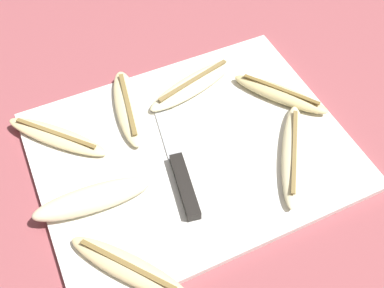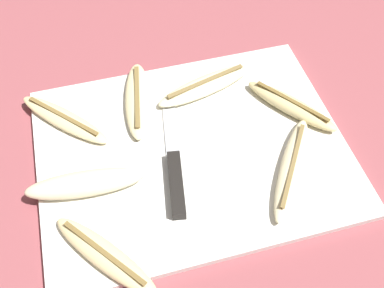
% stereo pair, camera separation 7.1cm
% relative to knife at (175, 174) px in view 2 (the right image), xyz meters
% --- Properties ---
extents(ground_plane, '(4.00, 4.00, 0.00)m').
position_rel_knife_xyz_m(ground_plane, '(0.04, 0.05, -0.02)').
color(ground_plane, '#93474C').
extents(cutting_board, '(0.49, 0.38, 0.01)m').
position_rel_knife_xyz_m(cutting_board, '(0.04, 0.05, -0.01)').
color(cutting_board, white).
rests_on(cutting_board, ground_plane).
extents(knife, '(0.06, 0.23, 0.02)m').
position_rel_knife_xyz_m(knife, '(0.00, 0.00, 0.00)').
color(knife, black).
rests_on(knife, cutting_board).
extents(banana_cream_curved, '(0.14, 0.18, 0.02)m').
position_rel_knife_xyz_m(banana_cream_curved, '(0.17, -0.04, 0.00)').
color(banana_cream_curved, beige).
rests_on(banana_cream_curved, cutting_board).
extents(banana_ripe_center, '(0.15, 0.16, 0.02)m').
position_rel_knife_xyz_m(banana_ripe_center, '(-0.15, 0.15, 0.00)').
color(banana_ripe_center, beige).
rests_on(banana_ripe_center, cutting_board).
extents(banana_spotted_left, '(0.13, 0.16, 0.02)m').
position_rel_knife_xyz_m(banana_spotted_left, '(0.22, 0.08, 0.00)').
color(banana_spotted_left, '#DBC684').
rests_on(banana_spotted_left, cutting_board).
extents(banana_mellow_near, '(0.14, 0.16, 0.02)m').
position_rel_knife_xyz_m(banana_mellow_near, '(-0.12, -0.10, 0.00)').
color(banana_mellow_near, beige).
rests_on(banana_mellow_near, cutting_board).
extents(banana_soft_right, '(0.07, 0.18, 0.02)m').
position_rel_knife_xyz_m(banana_soft_right, '(-0.03, 0.16, 0.00)').
color(banana_soft_right, beige).
rests_on(banana_soft_right, cutting_board).
extents(banana_bright_far, '(0.18, 0.06, 0.03)m').
position_rel_knife_xyz_m(banana_bright_far, '(-0.13, 0.01, 0.01)').
color(banana_bright_far, beige).
rests_on(banana_bright_far, cutting_board).
extents(banana_pale_long, '(0.19, 0.09, 0.02)m').
position_rel_knife_xyz_m(banana_pale_long, '(0.10, 0.16, 0.00)').
color(banana_pale_long, beige).
rests_on(banana_pale_long, cutting_board).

